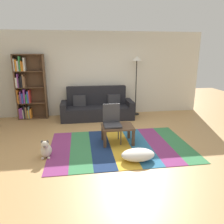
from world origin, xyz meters
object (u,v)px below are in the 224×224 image
at_px(dog, 46,150).
at_px(coffee_table, 118,129).
at_px(standing_lamp, 137,66).
at_px(pouf, 138,155).
at_px(bookshelf, 27,89).
at_px(couch, 97,108).
at_px(folding_chair, 112,120).
at_px(tv_remote, 114,126).

bearing_deg(dog, coffee_table, 17.25).
distance_m(dog, standing_lamp, 4.03).
xyz_separation_m(coffee_table, dog, (-1.55, -0.48, -0.18)).
xyz_separation_m(pouf, standing_lamp, (0.76, 3.17, 1.49)).
height_order(bookshelf, coffee_table, bookshelf).
height_order(coffee_table, pouf, coffee_table).
bearing_deg(pouf, coffee_table, 105.55).
height_order(couch, standing_lamp, standing_lamp).
bearing_deg(standing_lamp, dog, -133.01).
distance_m(standing_lamp, folding_chair, 2.66).
bearing_deg(coffee_table, folding_chair, 135.10).
bearing_deg(standing_lamp, pouf, -103.50).
xyz_separation_m(bookshelf, tv_remote, (2.36, -2.32, -0.54)).
xyz_separation_m(pouf, folding_chair, (-0.37, 1.02, 0.41)).
xyz_separation_m(couch, standing_lamp, (1.31, 0.21, 1.28)).
distance_m(coffee_table, standing_lamp, 2.79).
distance_m(pouf, folding_chair, 1.16).
distance_m(pouf, tv_remote, 1.03).
bearing_deg(folding_chair, pouf, -12.07).
relative_size(coffee_table, standing_lamp, 0.38).
distance_m(coffee_table, pouf, 0.96).
xyz_separation_m(coffee_table, standing_lamp, (1.01, 2.27, 1.27)).
bearing_deg(coffee_table, couch, 98.29).
relative_size(coffee_table, dog, 1.83).
relative_size(couch, folding_chair, 2.51).
xyz_separation_m(dog, tv_remote, (1.46, 0.50, 0.27)).
bearing_deg(bookshelf, pouf, -50.23).
bearing_deg(standing_lamp, tv_remote, -116.05).
distance_m(couch, dog, 2.83).
distance_m(pouf, dog, 1.85).
bearing_deg(couch, coffee_table, -81.71).
bearing_deg(folding_chair, dog, -99.31).
relative_size(pouf, standing_lamp, 0.34).
bearing_deg(dog, couch, 63.68).
bearing_deg(dog, standing_lamp, 46.99).
distance_m(bookshelf, standing_lamp, 3.52).
height_order(coffee_table, tv_remote, tv_remote).
bearing_deg(standing_lamp, bookshelf, 178.87).
xyz_separation_m(couch, tv_remote, (0.21, -2.04, 0.09)).
bearing_deg(couch, dog, -116.32).
height_order(bookshelf, tv_remote, bookshelf).
relative_size(bookshelf, dog, 5.04).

